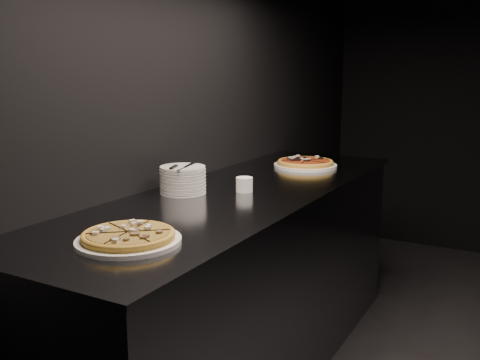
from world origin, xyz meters
The scene contains 7 objects.
wall_left centered at (-2.50, 0.00, 1.40)m, with size 0.02×5.00×2.80m, color black.
counter centered at (-2.13, 0.00, 0.46)m, with size 0.74×2.44×0.92m.
pizza_mushroom centered at (-2.06, -0.86, 0.94)m, with size 0.38×0.38×0.04m.
pizza_tomato centered at (-2.10, 0.70, 0.94)m, with size 0.39×0.39×0.04m.
plate_stack centered at (-2.33, -0.18, 0.98)m, with size 0.20×0.20×0.12m.
cutlery centered at (-2.32, -0.20, 1.04)m, with size 0.06×0.22×0.01m.
ramekin centered at (-2.10, -0.03, 0.96)m, with size 0.08×0.08×0.07m.
Camera 1 is at (-0.97, -2.10, 1.45)m, focal length 40.00 mm.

